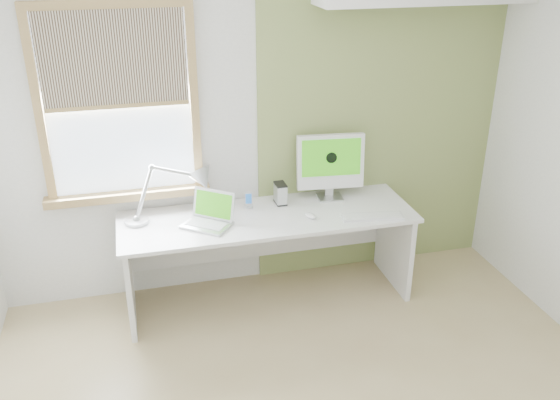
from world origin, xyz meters
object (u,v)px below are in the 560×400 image
object	(u,v)px
desk_lamp	(190,184)
laptop	(210,216)
desk	(266,235)
imac	(330,163)
external_drive	(280,193)

from	to	relation	value
desk_lamp	laptop	size ratio (longest dim) A/B	1.82
desk	laptop	world-z (taller)	laptop
desk_lamp	imac	distance (m)	1.09
external_drive	imac	distance (m)	0.46
desk	imac	bearing A→B (deg)	14.78
desk	laptop	distance (m)	0.51
desk_lamp	external_drive	world-z (taller)	desk_lamp
desk	imac	size ratio (longest dim) A/B	4.13
external_drive	imac	world-z (taller)	imac
desk	imac	xyz separation A→B (m)	(0.55, 0.15, 0.48)
desk_lamp	imac	world-z (taller)	imac
desk	desk_lamp	xyz separation A→B (m)	(-0.54, 0.14, 0.42)
desk	desk_lamp	distance (m)	0.70
desk	external_drive	distance (m)	0.34
desk	laptop	size ratio (longest dim) A/B	5.22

